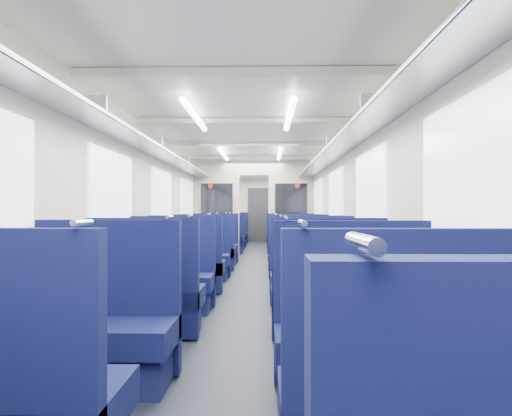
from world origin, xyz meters
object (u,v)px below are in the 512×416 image
seat_19 (291,248)px  seat_27 (281,234)px  seat_15 (299,260)px  seat_18 (215,248)px  seat_24 (231,236)px  seat_9 (327,300)px  seat_25 (283,236)px  end_door (258,215)px  seat_17 (294,253)px  seat_11 (313,280)px  seat_20 (224,241)px  seat_10 (170,281)px  bulkhead (254,207)px  seat_8 (147,298)px  seat_22 (228,238)px  seat_26 (233,234)px  seat_23 (284,238)px  seat_7 (355,341)px  seat_12 (188,268)px  seat_21 (287,241)px  seat_14 (200,259)px  seat_16 (208,253)px  seat_6 (101,332)px  seat_13 (306,269)px

seat_19 → seat_27: same height
seat_15 → seat_18: (-1.66, 2.32, 0.00)m
seat_18 → seat_24: (0.00, 4.39, 0.00)m
seat_9 → seat_25: (0.00, 10.12, 0.00)m
end_door → seat_17: bearing=-84.1°
seat_11 → seat_20: 6.85m
seat_10 → bulkhead: bearing=81.3°
seat_8 → seat_18: size_ratio=1.00×
seat_22 → seat_19: bearing=-63.1°
seat_26 → seat_24: bearing=-90.0°
end_door → seat_15: bearing=-84.9°
seat_19 → seat_27: 5.68m
end_door → seat_20: 4.85m
seat_23 → seat_25: same height
seat_22 → seat_7: bearing=-80.7°
seat_23 → seat_27: same height
seat_12 → seat_27: 9.23m
seat_21 → seat_27: same height
seat_24 → seat_10: bearing=-90.0°
seat_9 → seat_12: same height
seat_14 → seat_25: 6.95m
seat_7 → seat_21: (0.00, 8.91, 0.00)m
bulkhead → seat_16: size_ratio=2.48×
seat_7 → seat_8: size_ratio=1.00×
seat_17 → seat_19: bearing=90.0°
seat_14 → seat_6: bearing=-90.0°
seat_13 → seat_14: (-1.66, 1.28, 0.00)m
seat_15 → seat_23: 5.70m
seat_7 → seat_14: bearing=109.6°
end_door → seat_9: end_door is taller
seat_22 → seat_24: 1.12m
bulkhead → seat_16: 2.30m
seat_9 → seat_10: 1.96m
seat_10 → seat_15: (1.66, 2.23, 0.00)m
seat_23 → seat_27: size_ratio=1.00×
bulkhead → seat_10: 5.53m
seat_10 → seat_20: size_ratio=1.00×
seat_18 → seat_14: bearing=-90.0°
seat_9 → seat_16: 4.79m
seat_14 → seat_22: 5.49m
seat_9 → seat_17: same height
seat_6 → seat_18: 6.72m
seat_19 → seat_27: bearing=90.0°
seat_24 → seat_9: bearing=-80.6°
seat_12 → seat_15: bearing=33.0°
end_door → seat_16: bearing=-95.9°
seat_18 → seat_6: bearing=-90.0°
seat_9 → seat_7: bearing=-90.0°
seat_15 → seat_16: 2.06m
end_door → seat_16: end_door is taller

